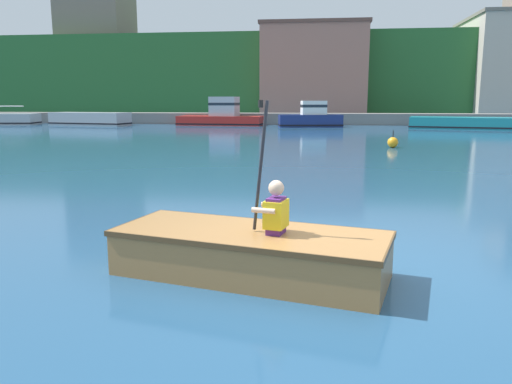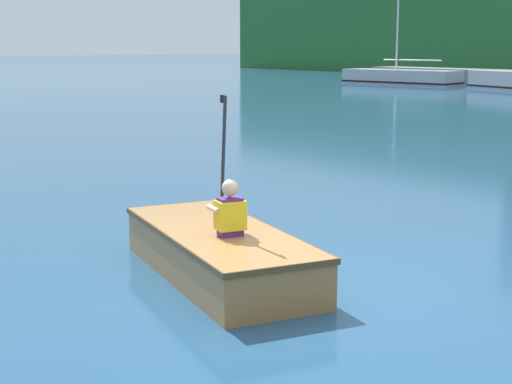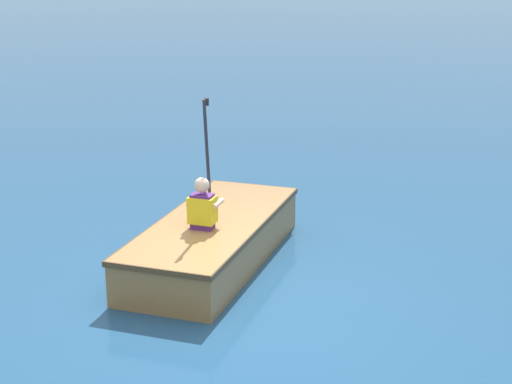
% 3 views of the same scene
% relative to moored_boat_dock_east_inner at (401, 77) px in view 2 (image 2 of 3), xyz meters
% --- Properties ---
extents(ground_plane, '(300.00, 300.00, 0.00)m').
position_rel_moored_boat_dock_east_inner_xyz_m(ground_plane, '(26.89, -32.18, -0.42)').
color(ground_plane, navy).
extents(moored_boat_dock_east_inner, '(7.64, 3.32, 5.11)m').
position_rel_moored_boat_dock_east_inner_xyz_m(moored_boat_dock_east_inner, '(0.00, 0.00, 0.00)').
color(moored_boat_dock_east_inner, '#9EA3A8').
rests_on(moored_boat_dock_east_inner, ground).
extents(rowboat_foreground, '(3.26, 1.87, 0.52)m').
position_rel_moored_boat_dock_east_inner_xyz_m(rowboat_foreground, '(25.79, -32.51, -0.13)').
color(rowboat_foreground, '#A3703D').
rests_on(rowboat_foreground, ground).
extents(person_paddler, '(0.40, 0.41, 1.44)m').
position_rel_moored_boat_dock_east_inner_xyz_m(person_paddler, '(26.12, -32.59, 0.37)').
color(person_paddler, '#592672').
rests_on(person_paddler, rowboat_foreground).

